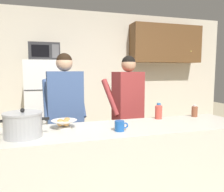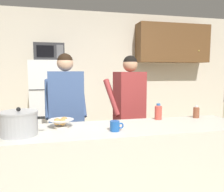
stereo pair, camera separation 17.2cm
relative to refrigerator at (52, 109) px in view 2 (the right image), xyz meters
The scene contains 11 objects.
back_wall_unit 1.27m from the refrigerator, 21.65° to the left, with size 6.00×0.48×2.60m.
kitchen_island 2.04m from the refrigerator, 67.33° to the right, with size 2.52×0.68×0.92m, color silver.
refrigerator is the anchor object (origin of this frame).
microwave 0.96m from the refrigerator, 89.93° to the right, with size 0.48×0.37×0.28m.
person_near_pot 1.17m from the refrigerator, 78.67° to the right, with size 0.53×0.43×1.69m.
person_by_sink 1.52m from the refrigerator, 44.25° to the right, with size 0.60×0.54×1.68m.
cooking_pot 1.94m from the refrigerator, 95.70° to the right, with size 0.43×0.32×0.25m.
coffee_mug 2.08m from the refrigerator, 71.82° to the right, with size 0.13×0.09×0.10m.
bread_bowl 1.74m from the refrigerator, 84.65° to the right, with size 0.25×0.25×0.10m.
bottle_near_edge 2.04m from the refrigerator, 52.00° to the right, with size 0.08×0.08×0.18m.
bottle_mid_counter 2.37m from the refrigerator, 43.12° to the right, with size 0.07×0.07×0.15m.
Camera 2 is at (-0.60, -2.07, 1.47)m, focal length 35.62 mm.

